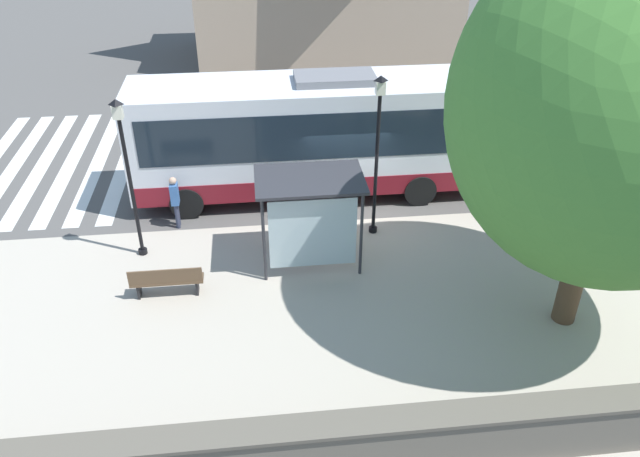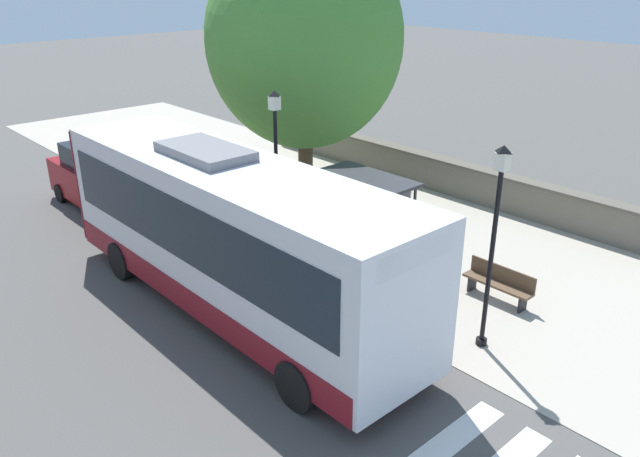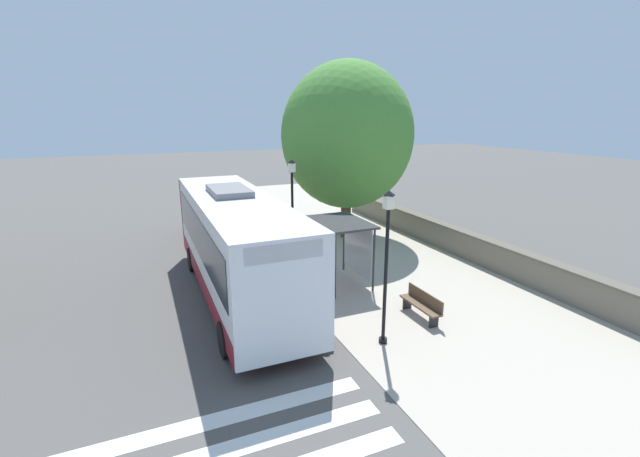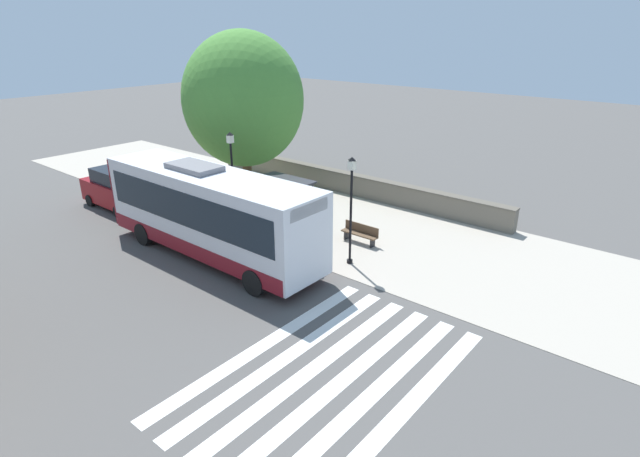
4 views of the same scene
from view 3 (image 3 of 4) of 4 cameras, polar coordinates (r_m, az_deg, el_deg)
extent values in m
plane|color=#514F4C|center=(17.33, -5.08, -6.64)|extent=(120.00, 120.00, 0.00)
cube|color=#ADA393|center=(19.09, 7.90, -4.60)|extent=(9.00, 44.00, 0.02)
cube|color=silver|center=(10.31, -20.35, -24.39)|extent=(9.00, 0.50, 0.01)
cube|color=#6B6356|center=(21.22, 17.39, -1.55)|extent=(0.50, 20.00, 1.15)
cube|color=#5B5449|center=(21.06, 17.52, 0.05)|extent=(0.60, 20.00, 0.08)
cube|color=silver|center=(15.25, -11.08, -1.82)|extent=(2.57, 10.75, 3.18)
cube|color=black|center=(15.14, -11.15, -0.32)|extent=(2.61, 9.89, 1.40)
cube|color=maroon|center=(15.67, -10.84, -6.27)|extent=(2.61, 10.53, 0.64)
cube|color=maroon|center=(20.35, -14.32, 2.26)|extent=(2.61, 0.06, 3.05)
cube|color=black|center=(9.95, -4.80, -3.10)|extent=(1.93, 0.08, 0.45)
cube|color=slate|center=(15.63, -12.03, 4.96)|extent=(1.29, 2.36, 0.22)
cylinder|color=black|center=(12.79, -1.56, -12.42)|extent=(0.30, 1.00, 1.00)
cylinder|color=black|center=(12.22, -12.47, -14.20)|extent=(0.30, 1.00, 1.00)
cylinder|color=black|center=(19.07, -9.46, -3.14)|extent=(0.30, 1.00, 1.00)
cylinder|color=black|center=(18.69, -16.67, -3.96)|extent=(0.30, 1.00, 1.00)
cylinder|color=#2D2D33|center=(17.17, -1.45, -2.50)|extent=(0.08, 0.08, 2.42)
cylinder|color=#2D2D33|center=(15.04, 2.03, -5.11)|extent=(0.08, 0.08, 2.42)
cylinder|color=#2D2D33|center=(17.78, 3.21, -1.90)|extent=(0.08, 0.08, 2.42)
cylinder|color=#2D2D33|center=(15.73, 7.18, -4.30)|extent=(0.08, 0.08, 2.42)
cube|color=#2D2D33|center=(16.05, 2.73, 0.86)|extent=(1.86, 2.75, 0.08)
cube|color=silver|center=(16.69, 5.02, -2.64)|extent=(0.03, 2.21, 1.94)
cylinder|color=#2D3347|center=(12.84, 1.37, -12.86)|extent=(0.12, 0.12, 0.78)
cylinder|color=#2D3347|center=(12.78, 0.70, -13.00)|extent=(0.12, 0.12, 0.78)
cube|color=#38609E|center=(12.50, 1.05, -10.09)|extent=(0.34, 0.22, 0.63)
sphere|color=tan|center=(12.32, 1.06, -8.32)|extent=(0.21, 0.21, 0.21)
cube|color=brown|center=(14.31, 13.22, -9.92)|extent=(0.40, 1.78, 0.06)
cube|color=brown|center=(14.31, 13.84, -8.95)|extent=(0.04, 1.78, 0.40)
cube|color=black|center=(14.92, 11.55, -9.69)|extent=(0.32, 0.06, 0.45)
cube|color=black|center=(13.90, 14.93, -11.85)|extent=(0.32, 0.06, 0.45)
cylinder|color=black|center=(12.86, 8.38, -14.55)|extent=(0.24, 0.24, 0.16)
cylinder|color=black|center=(12.04, 8.73, -6.64)|extent=(0.10, 0.10, 3.97)
cube|color=silver|center=(11.42, 9.16, 3.48)|extent=(0.24, 0.24, 0.35)
pyramid|color=black|center=(11.37, 9.21, 4.69)|extent=(0.28, 0.28, 0.14)
cylinder|color=black|center=(18.03, -3.56, -5.45)|extent=(0.24, 0.24, 0.16)
cylinder|color=black|center=(17.43, -3.66, 0.73)|extent=(0.10, 0.10, 4.17)
cube|color=silver|center=(17.01, -3.79, 8.11)|extent=(0.24, 0.24, 0.35)
pyramid|color=black|center=(16.98, -3.81, 8.94)|extent=(0.28, 0.28, 0.14)
cylinder|color=brown|center=(22.55, 3.49, 3.15)|extent=(0.53, 0.53, 3.47)
ellipsoid|color=#4C8C38|center=(22.09, 3.64, 12.23)|extent=(6.65, 6.65, 7.32)
cube|color=maroon|center=(23.96, -13.80, 1.26)|extent=(1.84, 4.36, 1.14)
cube|color=black|center=(23.87, -13.98, 3.48)|extent=(1.56, 2.27, 0.71)
cylinder|color=black|center=(22.90, -10.97, -0.57)|extent=(0.22, 0.64, 0.64)
cylinder|color=black|center=(22.62, -15.28, -1.03)|extent=(0.22, 0.64, 0.64)
cylinder|color=black|center=(25.59, -12.35, 1.01)|extent=(0.22, 0.64, 0.64)
cylinder|color=black|center=(25.34, -16.21, 0.62)|extent=(0.22, 0.64, 0.64)
camera|label=1|loc=(24.44, 37.46, 19.96)|focal=35.00mm
camera|label=2|loc=(5.55, -79.32, 15.60)|focal=35.00mm
camera|label=4|loc=(9.48, -124.49, 7.60)|focal=28.00mm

